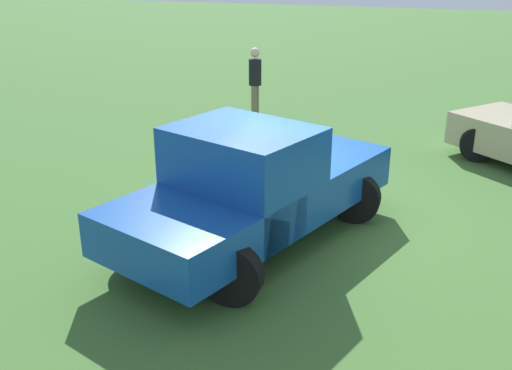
# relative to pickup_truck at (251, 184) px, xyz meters

# --- Properties ---
(ground_plane) EXTENTS (80.00, 80.00, 0.00)m
(ground_plane) POSITION_rel_pickup_truck_xyz_m (0.50, 1.06, -0.95)
(ground_plane) COLOR #3D662D
(pickup_truck) EXTENTS (3.40, 5.11, 1.82)m
(pickup_truck) POSITION_rel_pickup_truck_xyz_m (0.00, 0.00, 0.00)
(pickup_truck) COLOR black
(pickup_truck) RESTS_ON ground_plane
(person_bystander) EXTENTS (0.33, 0.34, 1.82)m
(person_bystander) POSITION_rel_pickup_truck_xyz_m (-2.19, 6.73, 0.09)
(person_bystander) COLOR #7A6B51
(person_bystander) RESTS_ON ground_plane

